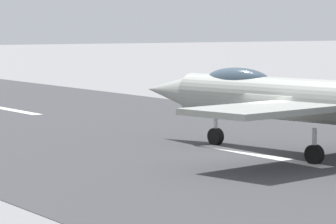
# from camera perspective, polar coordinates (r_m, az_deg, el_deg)

# --- Properties ---
(ground_plane) EXTENTS (400.00, 400.00, 0.00)m
(ground_plane) POSITION_cam_1_polar(r_m,az_deg,el_deg) (40.17, 5.38, -2.56)
(ground_plane) COLOR gray
(runway_strip) EXTENTS (240.00, 26.00, 0.02)m
(runway_strip) POSITION_cam_1_polar(r_m,az_deg,el_deg) (40.15, 5.40, -2.55)
(runway_strip) COLOR #3C3C3F
(runway_strip) RESTS_ON ground
(fighter_jet) EXTENTS (17.84, 13.63, 5.56)m
(fighter_jet) POSITION_cam_1_polar(r_m,az_deg,el_deg) (40.04, 8.03, 0.79)
(fighter_jet) COLOR #949891
(fighter_jet) RESTS_ON ground
(marker_cone_far) EXTENTS (0.44, 0.44, 0.55)m
(marker_cone_far) POSITION_cam_1_polar(r_m,az_deg,el_deg) (64.24, 3.28, 0.61)
(marker_cone_far) COLOR orange
(marker_cone_far) RESTS_ON ground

